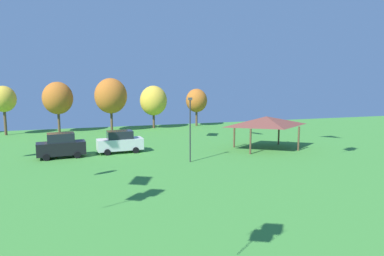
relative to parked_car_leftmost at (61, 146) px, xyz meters
name	(u,v)px	position (x,y,z in m)	size (l,w,h in m)	color
parked_car_leftmost	(61,146)	(0.00, 0.00, 0.00)	(4.60, 2.26, 2.43)	black
parked_car_second_from_left	(120,142)	(5.69, 0.66, -0.05)	(4.74, 2.21, 2.30)	silver
park_pavilion	(266,121)	(21.11, -2.31, 1.89)	(7.44, 4.97, 3.60)	brown
light_post_1	(190,126)	(11.33, -5.59, 2.17)	(0.36, 0.20, 5.92)	#2D2D33
treeline_tree_1	(4,99)	(-7.97, 17.62, 3.77)	(3.26, 3.26, 6.79)	brown
treeline_tree_2	(58,98)	(-1.09, 18.35, 3.78)	(4.27, 4.27, 7.33)	brown
treeline_tree_3	(111,96)	(6.36, 17.32, 4.05)	(4.76, 4.76, 7.87)	brown
treeline_tree_4	(153,101)	(12.99, 18.29, 3.18)	(4.26, 4.26, 6.73)	brown
treeline_tree_5	(197,101)	(20.41, 18.94, 3.03)	(3.54, 3.54, 6.19)	brown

